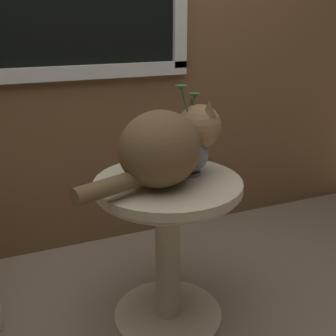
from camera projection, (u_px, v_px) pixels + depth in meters
name	position (u px, v px, depth m)	size (l,w,h in m)	color
back_wall	(61.00, 0.00, 2.00)	(4.00, 0.07, 2.60)	brown
wicker_side_table	(168.00, 229.00, 1.69)	(0.57, 0.57, 0.64)	beige
cat	(166.00, 146.00, 1.54)	(0.63, 0.37, 0.30)	brown
pewter_vase_with_ivy	(190.00, 150.00, 1.65)	(0.14, 0.14, 0.35)	slate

